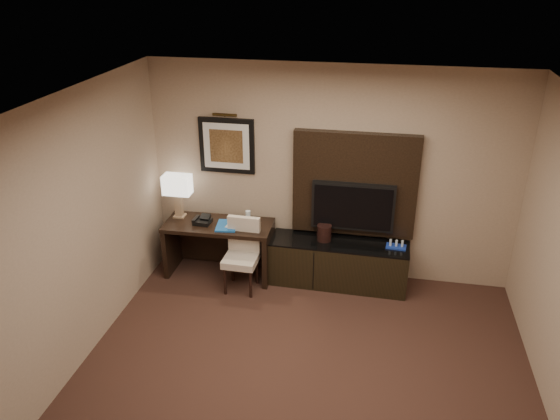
% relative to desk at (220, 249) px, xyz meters
% --- Properties ---
extents(floor, '(4.50, 5.00, 0.01)m').
position_rel_desk_xyz_m(floor, '(1.36, -2.15, -0.37)').
color(floor, '#351E17').
rests_on(floor, ground).
extents(ceiling, '(4.50, 5.00, 0.01)m').
position_rel_desk_xyz_m(ceiling, '(1.36, -2.15, 2.34)').
color(ceiling, silver).
rests_on(ceiling, wall_back).
extents(wall_back, '(4.50, 0.01, 2.70)m').
position_rel_desk_xyz_m(wall_back, '(1.36, 0.35, 0.99)').
color(wall_back, tan).
rests_on(wall_back, floor).
extents(wall_left, '(0.01, 5.00, 2.70)m').
position_rel_desk_xyz_m(wall_left, '(-0.89, -2.15, 0.99)').
color(wall_left, tan).
rests_on(wall_left, floor).
extents(desk, '(1.37, 0.61, 0.73)m').
position_rel_desk_xyz_m(desk, '(0.00, 0.00, 0.00)').
color(desk, black).
rests_on(desk, floor).
extents(credenza, '(1.71, 0.50, 0.58)m').
position_rel_desk_xyz_m(credenza, '(1.53, 0.05, -0.07)').
color(credenza, black).
rests_on(credenza, floor).
extents(tv_wall_panel, '(1.50, 0.12, 1.30)m').
position_rel_desk_xyz_m(tv_wall_panel, '(1.66, 0.29, 0.91)').
color(tv_wall_panel, black).
rests_on(tv_wall_panel, wall_back).
extents(tv, '(1.00, 0.08, 0.60)m').
position_rel_desk_xyz_m(tv, '(1.66, 0.19, 0.66)').
color(tv, black).
rests_on(tv, tv_wall_panel).
extents(artwork, '(0.70, 0.04, 0.70)m').
position_rel_desk_xyz_m(artwork, '(0.06, 0.33, 1.29)').
color(artwork, black).
rests_on(artwork, wall_back).
extents(picture_light, '(0.04, 0.04, 0.30)m').
position_rel_desk_xyz_m(picture_light, '(0.06, 0.29, 1.69)').
color(picture_light, '#443215').
rests_on(picture_light, wall_back).
extents(desk_chair, '(0.41, 0.47, 0.84)m').
position_rel_desk_xyz_m(desk_chair, '(0.36, -0.30, 0.06)').
color(desk_chair, beige).
rests_on(desk_chair, floor).
extents(table_lamp, '(0.38, 0.23, 0.61)m').
position_rel_desk_xyz_m(table_lamp, '(-0.55, 0.11, 0.67)').
color(table_lamp, tan).
rests_on(table_lamp, desk).
extents(desk_phone, '(0.21, 0.20, 0.10)m').
position_rel_desk_xyz_m(desk_phone, '(-0.19, -0.03, 0.41)').
color(desk_phone, black).
rests_on(desk_phone, desk).
extents(blue_folder, '(0.29, 0.36, 0.02)m').
position_rel_desk_xyz_m(blue_folder, '(0.13, -0.06, 0.37)').
color(blue_folder, '#1A5BAD').
rests_on(blue_folder, desk).
extents(book, '(0.17, 0.04, 0.23)m').
position_rel_desk_xyz_m(book, '(0.12, -0.01, 0.48)').
color(book, tan).
rests_on(book, desk).
extents(water_bottle, '(0.07, 0.07, 0.19)m').
position_rel_desk_xyz_m(water_bottle, '(0.38, 0.05, 0.46)').
color(water_bottle, silver).
rests_on(water_bottle, desk).
extents(ice_bucket, '(0.20, 0.20, 0.20)m').
position_rel_desk_xyz_m(ice_bucket, '(1.33, 0.08, 0.32)').
color(ice_bucket, black).
rests_on(ice_bucket, credenza).
extents(minibar_tray, '(0.25, 0.16, 0.09)m').
position_rel_desk_xyz_m(minibar_tray, '(2.21, 0.06, 0.26)').
color(minibar_tray, '#17329B').
rests_on(minibar_tray, credenza).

